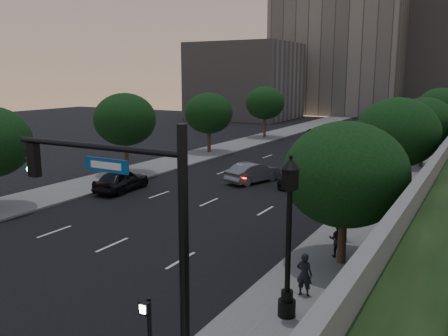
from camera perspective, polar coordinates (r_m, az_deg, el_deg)
The scene contains 25 objects.
ground at distance 20.69m, azimuth -22.91°, elevation -12.77°, with size 160.00×160.00×0.00m, color black.
road_surface at distance 44.76m, azimuth 8.86°, elevation 0.58°, with size 16.00×140.00×0.02m, color black.
sidewalk_right at distance 42.34m, azimuth 21.94°, elevation -0.61°, with size 4.50×140.00×0.15m, color slate.
sidewalk_left at distance 49.22m, azimuth -2.37°, elevation 1.72°, with size 4.50×140.00×0.15m, color slate.
office_block_left at distance 107.65m, azimuth 14.01°, elevation 14.98°, with size 26.00×20.00×32.00m, color gray.
office_block_mid at distance 113.76m, azimuth 25.33°, elevation 12.52°, with size 22.00×18.00×26.00m, color gray.
office_block_filler at distance 91.20m, azimuth 2.50°, elevation 10.39°, with size 18.00×16.00×14.00m, color gray.
tree_right_a at distance 20.32m, azimuth 14.38°, elevation -0.73°, with size 5.20×5.20×6.24m.
tree_right_b at distance 31.87m, azimuth 20.14°, elevation 4.01°, with size 5.20×5.20×6.74m.
tree_right_c at distance 44.73m, azimuth 22.90°, elevation 5.02°, with size 5.20×5.20×6.24m.
tree_right_d at distance 58.59m, azimuth 24.59°, elevation 6.61°, with size 5.20×5.20×6.74m.
tree_left_b at distance 39.09m, azimuth -11.83°, elevation 5.72°, with size 5.00×5.00×6.71m.
tree_left_c at distance 49.60m, azimuth -1.84°, elevation 6.61°, with size 5.00×5.00×6.34m.
tree_left_d at distance 61.94m, azimuth 4.95°, elevation 7.80°, with size 5.00×5.00×6.71m.
traffic_signal_mast at distance 12.02m, azimuth -9.19°, elevation -10.46°, with size 5.68×0.56×7.00m.
street_lamp at distance 15.74m, azimuth 7.75°, elevation -9.18°, with size 0.64×0.64×5.62m.
pedestrian_signal at distance 13.03m, azimuth -9.08°, elevation -18.96°, with size 0.30×0.33×2.50m.
sedan_near_left at distance 34.24m, azimuth -12.24°, elevation -1.43°, with size 1.89×4.69×1.60m, color black.
sedan_mid_left at distance 36.29m, azimuth 3.56°, elevation -0.53°, with size 1.64×4.69×1.55m, color slate.
sedan_far_left at distance 65.02m, azimuth 12.02°, elevation 4.35°, with size 2.41×5.24×1.46m, color black.
sedan_near_right at distance 35.77m, azimuth 8.98°, elevation -0.84°, with size 2.13×5.23×1.52m, color black.
sedan_far_right at distance 54.45m, azimuth 18.19°, elevation 2.85°, with size 1.89×4.70×1.60m, color #525559.
pedestrian_a at distance 17.88m, azimuth 9.64°, elevation -12.49°, with size 0.59×0.39×1.61m, color black.
pedestrian_b at distance 21.70m, azimuth 13.51°, elevation -8.36°, with size 0.78×0.61×1.61m, color black.
pedestrian_c at distance 23.83m, azimuth 14.09°, elevation -6.29°, with size 1.09×0.45×1.86m, color black.
Camera 1 is at (15.38, -11.26, 8.05)m, focal length 38.00 mm.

